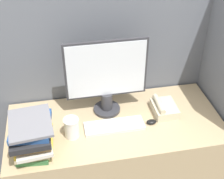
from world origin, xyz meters
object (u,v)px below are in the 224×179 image
book_stack (32,135)px  coffee_cup (72,128)px  monitor (106,78)px  mouse (151,122)px  keyboard (114,126)px  desk_telephone (164,108)px

book_stack → coffee_cup: bearing=16.7°
monitor → book_stack: size_ratio=1.58×
book_stack → mouse: bearing=6.5°
monitor → keyboard: size_ratio=1.38×
monitor → mouse: size_ratio=8.03×
keyboard → book_stack: (-0.50, -0.10, 0.10)m
monitor → keyboard: monitor is taller
desk_telephone → keyboard: bearing=-167.1°
coffee_cup → book_stack: 0.24m
book_stack → desk_telephone: 0.87m
mouse → desk_telephone: size_ratio=0.34×
coffee_cup → book_stack: bearing=-163.3°
monitor → coffee_cup: monitor is taller
monitor → keyboard: 0.31m
mouse → coffee_cup: coffee_cup is taller
mouse → coffee_cup: bearing=-178.2°
monitor → coffee_cup: 0.38m
coffee_cup → desk_telephone: size_ratio=0.69×
monitor → mouse: 0.41m
coffee_cup → book_stack: size_ratio=0.40×
monitor → desk_telephone: monitor is taller
desk_telephone → book_stack: bearing=-168.3°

